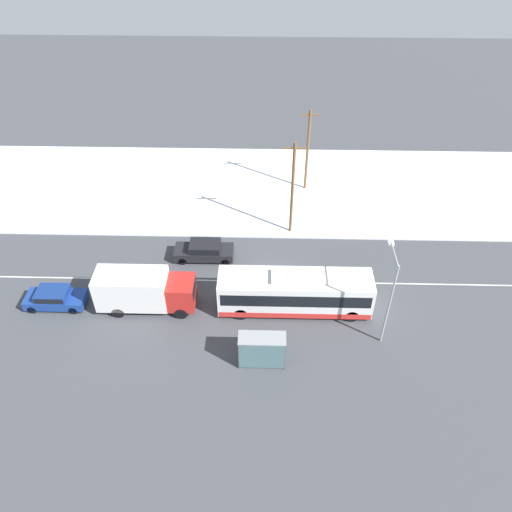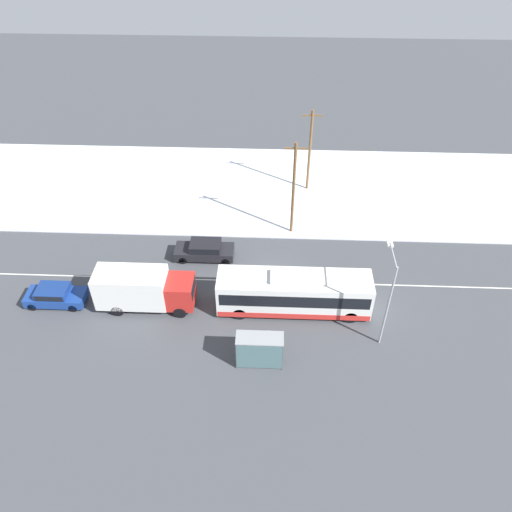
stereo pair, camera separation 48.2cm
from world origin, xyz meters
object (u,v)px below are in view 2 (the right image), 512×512
city_bus (294,293)px  pedestrian_at_stop (268,337)px  sedan_car (205,250)px  streetlamp (389,290)px  box_truck (143,288)px  utility_pole_roadside (294,188)px  utility_pole_snowlot (310,150)px  parked_car_near_truck (55,295)px  bus_shelter (260,349)px

city_bus → pedestrian_at_stop: size_ratio=6.30×
sedan_car → pedestrian_at_stop: 10.53m
streetlamp → box_truck: bearing=172.5°
utility_pole_roadside → city_bus: bearing=-89.9°
sedan_car → streetlamp: (12.80, -7.71, 3.55)m
box_truck → utility_pole_snowlot: 20.37m
box_truck → utility_pole_roadside: (10.68, 9.23, 2.73)m
utility_pole_roadside → utility_pole_snowlot: 7.02m
city_bus → streetlamp: (5.79, -2.33, 2.83)m
parked_car_near_truck → utility_pole_roadside: size_ratio=0.50×
sedan_car → pedestrian_at_stop: (5.31, -9.09, 0.22)m
pedestrian_at_stop → utility_pole_snowlot: bearing=80.5°
sedan_car → streetlamp: size_ratio=0.69×
parked_car_near_truck → streetlamp: bearing=-5.4°
parked_car_near_truck → streetlamp: streetlamp is taller
pedestrian_at_stop → bus_shelter: bus_shelter is taller
pedestrian_at_stop → streetlamp: 8.31m
streetlamp → sedan_car: bearing=148.9°
pedestrian_at_stop → bus_shelter: 1.68m
parked_car_near_truck → bus_shelter: bus_shelter is taller
streetlamp → utility_pole_roadside: bearing=117.0°
sedan_car → parked_car_near_truck: size_ratio=1.10×
utility_pole_snowlot → parked_car_near_truck: bearing=-139.6°
parked_car_near_truck → utility_pole_snowlot: size_ratio=0.53×
sedan_car → parked_car_near_truck: sedan_car is taller
utility_pole_snowlot → box_truck: bearing=-127.4°
city_bus → box_truck: city_bus is taller
sedan_car → streetlamp: 15.36m
box_truck → utility_pole_snowlot: (12.28, 16.06, 2.50)m
sedan_car → utility_pole_snowlot: 14.00m
city_bus → sedan_car: size_ratio=2.29×
streetlamp → pedestrian_at_stop: bearing=-169.5°
streetlamp → utility_pole_roadside: (-5.81, 11.40, 0.06)m
box_truck → sedan_car: box_truck is taller
bus_shelter → utility_pole_roadside: 14.67m
streetlamp → utility_pole_roadside: size_ratio=0.80×
parked_car_near_truck → utility_pole_snowlot: bearing=40.4°
bus_shelter → pedestrian_at_stop: bearing=69.7°
city_bus → sedan_car: city_bus is taller
box_truck → utility_pole_snowlot: bearing=52.6°
parked_car_near_truck → bus_shelter: 15.88m
city_bus → pedestrian_at_stop: (-1.70, -3.71, -0.50)m
city_bus → bus_shelter: city_bus is taller
city_bus → utility_pole_roadside: utility_pole_roadside is taller
box_truck → streetlamp: streetlamp is taller
box_truck → parked_car_near_truck: box_truck is taller
box_truck → sedan_car: bearing=56.3°
city_bus → utility_pole_roadside: size_ratio=1.27×
box_truck → utility_pole_snowlot: utility_pole_snowlot is taller
city_bus → pedestrian_at_stop: city_bus is taller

